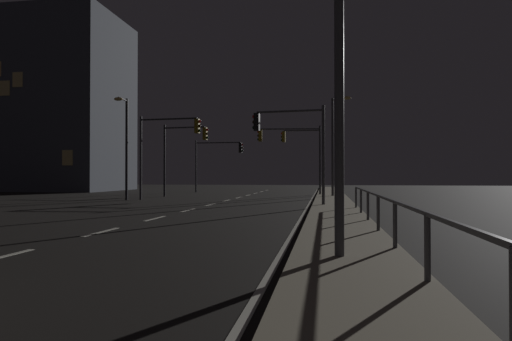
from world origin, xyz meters
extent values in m
plane|color=black|center=(0.00, 17.50, 0.00)|extent=(112.00, 112.00, 0.00)
cube|color=gray|center=(6.85, 17.50, 0.07)|extent=(2.24, 77.00, 0.14)
cube|color=silver|center=(0.00, 9.00, 0.01)|extent=(0.14, 2.00, 0.01)
cube|color=silver|center=(0.00, 13.00, 0.01)|extent=(0.14, 2.00, 0.01)
cube|color=silver|center=(0.00, 17.00, 0.01)|extent=(0.14, 2.00, 0.01)
cube|color=silver|center=(0.00, 21.00, 0.01)|extent=(0.14, 2.00, 0.01)
cube|color=silver|center=(0.00, 25.00, 0.01)|extent=(0.14, 2.00, 0.01)
cube|color=silver|center=(0.00, 29.00, 0.01)|extent=(0.14, 2.00, 0.01)
cube|color=silver|center=(0.00, 33.00, 0.01)|extent=(0.14, 2.00, 0.01)
cube|color=silver|center=(0.00, 37.00, 0.01)|extent=(0.14, 2.00, 0.01)
cube|color=silver|center=(0.00, 41.00, 0.01)|extent=(0.14, 2.00, 0.01)
cube|color=silver|center=(0.00, 45.00, 0.01)|extent=(0.14, 2.00, 0.01)
cube|color=silver|center=(5.49, 22.50, 0.01)|extent=(0.14, 53.00, 0.01)
cylinder|color=#4C4C51|center=(6.30, 20.14, 2.72)|extent=(0.16, 0.16, 5.17)
cylinder|color=#4C4C51|center=(4.53, 20.29, 5.06)|extent=(3.56, 0.41, 0.11)
cube|color=black|center=(2.75, 20.44, 4.53)|extent=(0.31, 0.36, 0.95)
sphere|color=red|center=(2.60, 20.45, 4.83)|extent=(0.20, 0.20, 0.20)
sphere|color=black|center=(2.60, 20.45, 4.53)|extent=(0.20, 0.20, 0.20)
sphere|color=black|center=(2.60, 20.45, 4.23)|extent=(0.20, 0.20, 0.20)
cylinder|color=#4C4C51|center=(-6.24, 38.80, 2.56)|extent=(0.16, 0.16, 5.12)
cylinder|color=#38383D|center=(-3.98, 38.73, 4.87)|extent=(4.52, 0.26, 0.11)
cube|color=black|center=(-1.72, 38.65, 4.35)|extent=(0.29, 0.35, 0.95)
sphere|color=red|center=(-1.57, 38.65, 4.65)|extent=(0.20, 0.20, 0.20)
sphere|color=black|center=(-1.57, 38.65, 4.35)|extent=(0.20, 0.20, 0.20)
sphere|color=black|center=(-1.57, 38.65, 4.05)|extent=(0.20, 0.20, 0.20)
cylinder|color=#2D3033|center=(6.19, 35.49, 2.99)|extent=(0.16, 0.16, 5.71)
cylinder|color=#4C4C51|center=(4.49, 35.49, 5.60)|extent=(3.40, 0.12, 0.11)
cube|color=olive|center=(2.79, 35.49, 5.07)|extent=(0.28, 0.34, 0.95)
sphere|color=red|center=(2.64, 35.49, 5.37)|extent=(0.20, 0.20, 0.20)
sphere|color=black|center=(2.64, 35.49, 5.07)|extent=(0.20, 0.20, 0.20)
sphere|color=black|center=(2.64, 35.49, 4.77)|extent=(0.20, 0.20, 0.20)
cylinder|color=#38383D|center=(-6.03, 29.73, 2.81)|extent=(0.16, 0.16, 5.62)
cylinder|color=#38383D|center=(-4.34, 29.57, 5.37)|extent=(3.38, 0.44, 0.11)
cube|color=olive|center=(-2.66, 29.40, 4.84)|extent=(0.31, 0.37, 0.95)
sphere|color=red|center=(-2.51, 29.38, 5.14)|extent=(0.20, 0.20, 0.20)
sphere|color=black|center=(-2.51, 29.38, 4.84)|extent=(0.20, 0.20, 0.20)
sphere|color=black|center=(-2.51, 29.38, 4.54)|extent=(0.20, 0.20, 0.20)
cylinder|color=#38383D|center=(5.99, 32.64, 2.91)|extent=(0.16, 0.16, 5.53)
cylinder|color=#4C4C51|center=(3.59, 32.42, 5.42)|extent=(4.81, 0.55, 0.11)
cube|color=olive|center=(1.19, 32.20, 4.90)|extent=(0.31, 0.36, 0.95)
sphere|color=red|center=(1.03, 32.18, 5.20)|extent=(0.20, 0.20, 0.20)
sphere|color=black|center=(1.03, 32.18, 4.90)|extent=(0.20, 0.20, 0.20)
sphere|color=black|center=(1.03, 32.18, 4.60)|extent=(0.20, 0.20, 0.20)
cylinder|color=#4C4C51|center=(-5.99, 25.20, 2.84)|extent=(0.16, 0.16, 5.68)
cylinder|color=#2D3033|center=(-3.96, 25.06, 5.43)|extent=(4.06, 0.39, 0.11)
cube|color=olive|center=(-1.94, 24.92, 4.91)|extent=(0.30, 0.36, 0.95)
sphere|color=red|center=(-1.78, 24.91, 5.21)|extent=(0.20, 0.20, 0.20)
sphere|color=black|center=(-1.78, 24.91, 4.91)|extent=(0.20, 0.20, 0.20)
sphere|color=black|center=(-1.78, 24.91, 4.61)|extent=(0.20, 0.20, 0.20)
cylinder|color=#4C4C51|center=(6.95, 30.13, 3.78)|extent=(0.18, 0.18, 7.28)
cylinder|color=#4C4C51|center=(7.45, 29.44, 7.27)|extent=(1.08, 1.44, 0.10)
ellipsoid|color=#F9D172|center=(7.95, 28.75, 7.17)|extent=(0.56, 0.36, 0.24)
cylinder|color=#4C4C51|center=(6.65, 5.54, 3.90)|extent=(0.18, 0.18, 7.52)
cylinder|color=#38383D|center=(-6.83, 24.83, 3.42)|extent=(0.18, 0.18, 6.84)
cylinder|color=#38383D|center=(-6.81, 24.18, 6.69)|extent=(0.14, 1.31, 0.10)
ellipsoid|color=#F9D172|center=(-6.79, 23.53, 6.59)|extent=(0.56, 0.36, 0.24)
cylinder|color=#59595E|center=(7.82, 3.77, 0.61)|extent=(0.09, 0.09, 0.95)
cylinder|color=#59595E|center=(7.82, 6.66, 0.61)|extent=(0.09, 0.09, 0.95)
cylinder|color=#59595E|center=(7.82, 9.54, 0.61)|extent=(0.09, 0.09, 0.95)
cylinder|color=#59595E|center=(7.82, 12.43, 0.61)|extent=(0.09, 0.09, 0.95)
cylinder|color=#59595E|center=(7.82, 15.31, 0.61)|extent=(0.09, 0.09, 0.95)
cylinder|color=#59595E|center=(7.82, 18.20, 0.61)|extent=(0.09, 0.09, 0.95)
cube|color=slate|center=(7.82, 8.10, 1.09)|extent=(0.06, 20.20, 0.06)
cube|color=#4C515B|center=(-23.90, 41.49, 9.53)|extent=(15.74, 10.71, 19.06)
cube|color=#EACC7A|center=(-23.81, 36.11, 11.20)|extent=(1.10, 0.06, 1.50)
cube|color=#EACC7A|center=(-18.37, 36.11, 3.39)|extent=(1.10, 0.06, 1.50)
cube|color=#EACC7A|center=(-25.24, 36.11, 10.39)|extent=(1.10, 0.06, 1.50)
camera|label=1|loc=(6.39, -2.69, 1.63)|focal=30.51mm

